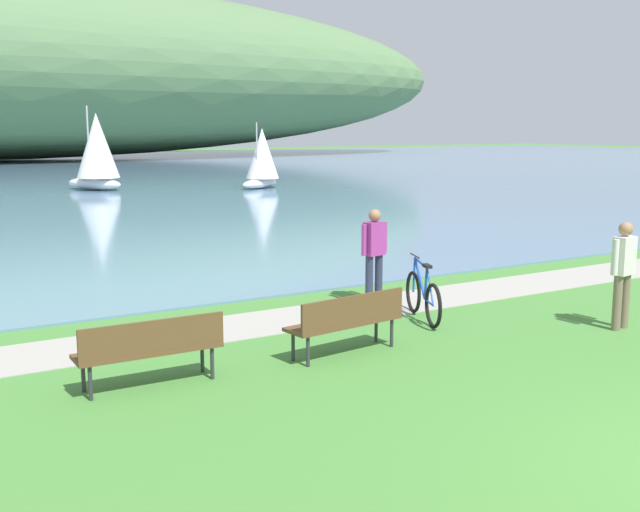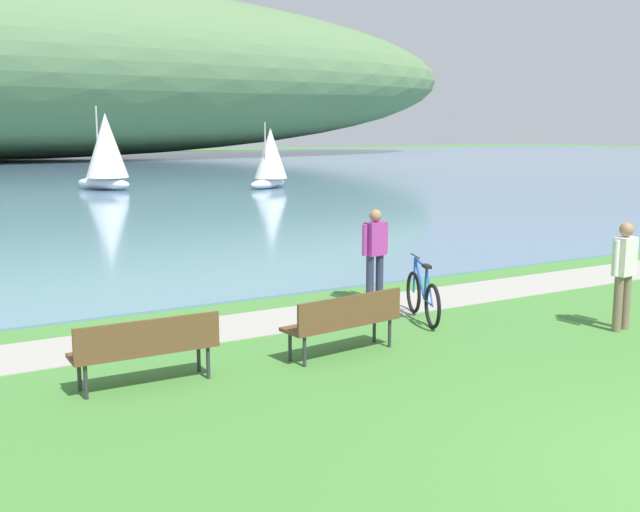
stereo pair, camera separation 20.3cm
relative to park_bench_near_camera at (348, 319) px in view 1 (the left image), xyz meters
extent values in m
cube|color=#A39E93|center=(1.12, 2.19, -0.52)|extent=(60.00, 1.50, 0.01)
cube|color=brown|center=(-0.01, 0.08, -0.07)|extent=(1.84, 0.69, 0.05)
cube|color=brown|center=(0.02, -0.13, 0.15)|extent=(1.79, 0.25, 0.40)
cylinder|color=#2D2D33|center=(-0.79, 0.16, -0.30)|extent=(0.05, 0.05, 0.45)
cylinder|color=#2D2D33|center=(0.73, 0.34, -0.30)|extent=(0.05, 0.05, 0.45)
cylinder|color=#2D2D33|center=(-0.75, -0.18, -0.30)|extent=(0.05, 0.05, 0.45)
cylinder|color=#2D2D33|center=(0.77, 0.00, -0.30)|extent=(0.05, 0.05, 0.45)
cube|color=brown|center=(-2.81, 0.19, -0.07)|extent=(1.81, 0.51, 0.05)
cube|color=brown|center=(-2.81, -0.02, 0.15)|extent=(1.80, 0.07, 0.40)
cylinder|color=#2D2D33|center=(-3.57, 0.37, -0.30)|extent=(0.05, 0.05, 0.45)
cylinder|color=#2D2D33|center=(-2.04, 0.35, -0.30)|extent=(0.05, 0.05, 0.45)
cylinder|color=#2D2D33|center=(-3.58, 0.03, -0.30)|extent=(0.05, 0.05, 0.45)
cylinder|color=#2D2D33|center=(-2.05, 0.01, -0.30)|extent=(0.05, 0.05, 0.45)
torus|color=black|center=(2.35, 1.51, -0.16)|extent=(0.31, 0.69, 0.72)
torus|color=black|center=(1.97, 0.53, -0.16)|extent=(0.31, 0.69, 0.72)
cylinder|color=#1E4CB2|center=(2.23, 1.19, 0.15)|extent=(0.26, 0.58, 0.61)
cylinder|color=#1E4CB2|center=(2.21, 1.15, 0.41)|extent=(0.27, 0.63, 0.09)
cylinder|color=#1E4CB2|center=(2.11, 0.89, 0.12)|extent=(0.08, 0.13, 0.54)
cylinder|color=#1E4CB2|center=(2.05, 0.72, -0.15)|extent=(0.18, 0.41, 0.05)
cylinder|color=#1E4CB2|center=(2.03, 0.69, 0.11)|extent=(0.16, 0.35, 0.56)
cylinder|color=#1E4CB2|center=(2.34, 1.48, 0.14)|extent=(0.06, 0.09, 0.60)
cube|color=black|center=(2.10, 0.85, 0.42)|extent=(0.18, 0.26, 0.05)
cylinder|color=black|center=(2.33, 1.46, 0.48)|extent=(0.19, 0.46, 0.02)
cylinder|color=#282D47|center=(2.08, 2.45, -0.08)|extent=(0.14, 0.14, 0.88)
cylinder|color=#282D47|center=(2.31, 2.49, -0.08)|extent=(0.14, 0.14, 0.88)
cube|color=#9E338C|center=(2.20, 2.47, 0.66)|extent=(0.41, 0.28, 0.60)
sphere|color=#9E7051|center=(2.20, 2.47, 1.08)|extent=(0.22, 0.22, 0.22)
cylinder|color=#9E338C|center=(1.94, 2.42, 0.66)|extent=(0.09, 0.09, 0.56)
cylinder|color=#9E338C|center=(2.45, 2.51, 0.66)|extent=(0.09, 0.09, 0.56)
cylinder|color=#72604C|center=(4.34, -1.09, -0.08)|extent=(0.14, 0.14, 0.88)
cylinder|color=#72604C|center=(4.58, -1.05, -0.08)|extent=(0.14, 0.14, 0.88)
cube|color=silver|center=(4.46, -1.07, 0.66)|extent=(0.41, 0.28, 0.60)
sphere|color=#9E7051|center=(4.46, -1.07, 1.08)|extent=(0.22, 0.22, 0.22)
cylinder|color=silver|center=(4.20, -1.11, 0.66)|extent=(0.09, 0.09, 0.56)
cylinder|color=silver|center=(4.72, -1.03, 0.66)|extent=(0.09, 0.09, 0.56)
ellipsoid|color=white|center=(4.61, 29.88, -0.17)|extent=(2.50, 3.56, 0.61)
cylinder|color=#B2B2B2|center=(4.49, 30.12, 1.88)|extent=(0.09, 0.09, 3.51)
cone|color=white|center=(4.76, 29.59, 1.71)|extent=(2.81, 2.81, 3.15)
ellipsoid|color=white|center=(12.07, 26.46, -0.23)|extent=(2.85, 2.08, 0.49)
cylinder|color=#B2B2B2|center=(11.88, 26.36, 1.42)|extent=(0.07, 0.07, 2.82)
cone|color=white|center=(12.30, 26.59, 1.28)|extent=(2.28, 2.28, 2.54)
camera|label=1|loc=(-5.78, -8.75, 2.66)|focal=43.41mm
camera|label=2|loc=(-5.61, -8.86, 2.66)|focal=43.41mm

